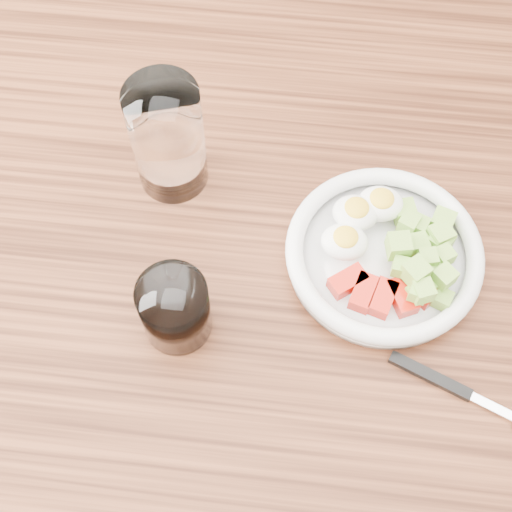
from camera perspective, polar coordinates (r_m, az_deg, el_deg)
The scene contains 6 objects.
ground at distance 1.49m, azimuth 0.35°, elevation -14.57°, with size 4.00×4.00×0.00m, color brown.
dining_table at distance 0.85m, azimuth 0.60°, elevation -4.69°, with size 1.50×0.90×0.77m.
bowl at distance 0.76m, azimuth 10.30°, elevation 0.32°, with size 0.21×0.21×0.05m.
fork at distance 0.74m, azimuth 15.48°, elevation -10.09°, with size 0.17×0.08×0.01m.
water_glass at distance 0.77m, azimuth -7.08°, elevation 9.34°, with size 0.08×0.08×0.14m, color white.
coffee_glass at distance 0.70m, azimuth -6.50°, elevation -4.26°, with size 0.07×0.07×0.08m.
Camera 1 is at (0.03, -0.32, 1.45)m, focal length 50.00 mm.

